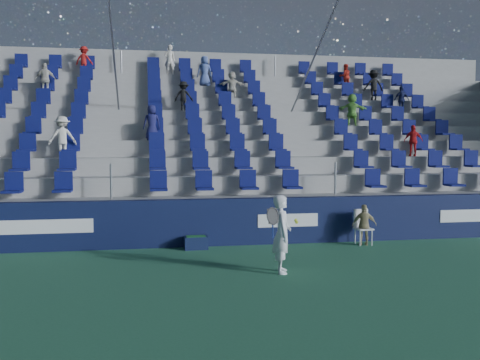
% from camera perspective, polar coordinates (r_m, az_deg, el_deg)
% --- Properties ---
extents(ground, '(70.00, 70.00, 0.00)m').
position_cam_1_polar(ground, '(10.87, 1.54, -10.01)').
color(ground, '#31724D').
rests_on(ground, ground).
extents(sponsor_wall, '(24.00, 0.32, 1.20)m').
position_cam_1_polar(sponsor_wall, '(13.80, -1.06, -4.47)').
color(sponsor_wall, '#10183D').
rests_on(sponsor_wall, ground).
extents(grandstand, '(24.00, 8.17, 6.63)m').
position_cam_1_polar(grandstand, '(18.70, -3.50, 2.47)').
color(grandstand, '#A1A09B').
rests_on(grandstand, ground).
extents(tennis_player, '(0.69, 0.65, 1.59)m').
position_cam_1_polar(tennis_player, '(10.87, 4.49, -5.74)').
color(tennis_player, white).
rests_on(tennis_player, ground).
extents(line_judge_chair, '(0.44, 0.45, 0.91)m').
position_cam_1_polar(line_judge_chair, '(14.26, 12.90, -4.63)').
color(line_judge_chair, white).
rests_on(line_judge_chair, ground).
extents(line_judge, '(0.66, 0.41, 1.05)m').
position_cam_1_polar(line_judge, '(14.12, 13.13, -4.68)').
color(line_judge, tan).
rests_on(line_judge, ground).
extents(ball_bin, '(0.59, 0.39, 0.32)m').
position_cam_1_polar(ball_bin, '(13.37, -4.73, -6.60)').
color(ball_bin, '#10193B').
rests_on(ball_bin, ground).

